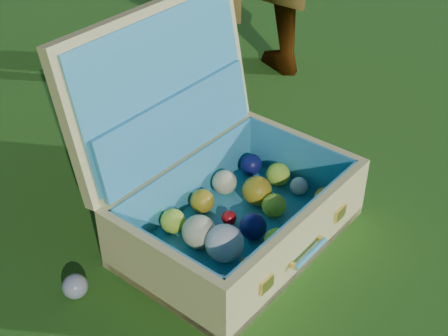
# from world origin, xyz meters

# --- Properties ---
(ground) EXTENTS (60.00, 60.00, 0.00)m
(ground) POSITION_xyz_m (0.00, 0.00, 0.00)
(ground) COLOR #215114
(ground) RESTS_ON ground
(stray_ball) EXTENTS (0.07, 0.07, 0.07)m
(stray_ball) POSITION_xyz_m (-0.59, 0.04, 0.03)
(stray_ball) COLOR #4681B7
(stray_ball) RESTS_ON ground
(suitcase) EXTENTS (0.82, 0.77, 0.63)m
(suitcase) POSITION_xyz_m (-0.14, 0.10, 0.18)
(suitcase) COLOR #D7C974
(suitcase) RESTS_ON ground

